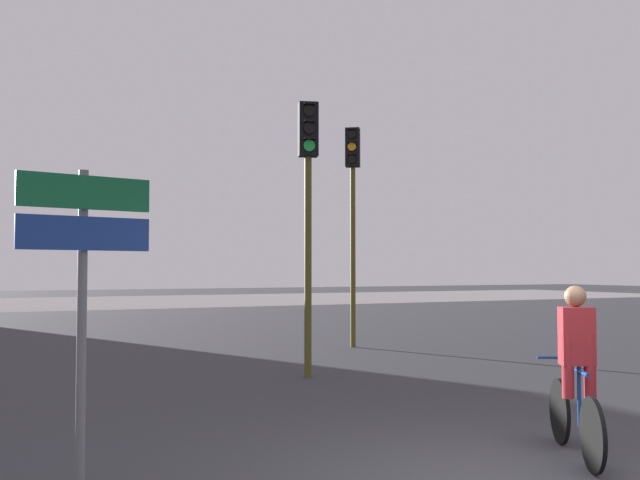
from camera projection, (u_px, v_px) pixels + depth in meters
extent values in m
cube|color=gray|center=(60.00, 303.00, 37.70)|extent=(80.00, 16.00, 0.01)
cylinder|color=#4C4719|center=(353.00, 257.00, 16.31)|extent=(0.12, 0.12, 4.13)
cube|color=black|center=(353.00, 148.00, 16.42)|extent=(0.40, 0.38, 0.90)
cylinder|color=black|center=(352.00, 134.00, 16.29)|extent=(0.17, 0.14, 0.19)
cube|color=black|center=(352.00, 129.00, 16.28)|extent=(0.22, 0.21, 0.02)
cylinder|color=orange|center=(352.00, 147.00, 16.28)|extent=(0.17, 0.14, 0.19)
cube|color=black|center=(352.00, 142.00, 16.27)|extent=(0.22, 0.21, 0.02)
cylinder|color=black|center=(352.00, 159.00, 16.27)|extent=(0.17, 0.14, 0.19)
cube|color=black|center=(352.00, 154.00, 16.26)|extent=(0.22, 0.21, 0.02)
cylinder|color=#4C4719|center=(308.00, 266.00, 11.74)|extent=(0.12, 0.12, 3.65)
cube|color=black|center=(308.00, 130.00, 11.83)|extent=(0.37, 0.32, 0.90)
cylinder|color=black|center=(309.00, 111.00, 11.71)|extent=(0.19, 0.08, 0.19)
cube|color=black|center=(309.00, 104.00, 11.69)|extent=(0.22, 0.17, 0.02)
cylinder|color=black|center=(309.00, 128.00, 11.70)|extent=(0.19, 0.08, 0.19)
cube|color=black|center=(309.00, 121.00, 11.68)|extent=(0.22, 0.17, 0.02)
cylinder|color=green|center=(309.00, 146.00, 11.68)|extent=(0.19, 0.08, 0.19)
cube|color=black|center=(309.00, 139.00, 11.67)|extent=(0.22, 0.17, 0.02)
cylinder|color=slate|center=(82.00, 327.00, 5.88)|extent=(0.08, 0.08, 2.60)
cube|color=#116038|center=(86.00, 192.00, 5.88)|extent=(1.09, 0.23, 0.28)
cube|color=navy|center=(85.00, 233.00, 5.87)|extent=(1.09, 0.23, 0.28)
cylinder|color=black|center=(560.00, 411.00, 7.25)|extent=(0.36, 0.60, 0.66)
cylinder|color=black|center=(593.00, 435.00, 6.20)|extent=(0.36, 0.60, 0.66)
cylinder|color=navy|center=(574.00, 369.00, 6.74)|extent=(0.45, 0.75, 0.04)
cylinder|color=navy|center=(579.00, 396.00, 6.58)|extent=(0.04, 0.04, 0.55)
cylinder|color=navy|center=(560.00, 357.00, 7.22)|extent=(0.42, 0.25, 0.03)
cylinder|color=maroon|center=(590.00, 366.00, 6.59)|extent=(0.11, 0.11, 0.60)
cylinder|color=maroon|center=(568.00, 366.00, 6.60)|extent=(0.11, 0.11, 0.60)
cube|color=maroon|center=(577.00, 336.00, 6.66)|extent=(0.36, 0.32, 0.54)
sphere|color=#846047|center=(575.00, 296.00, 6.70)|extent=(0.20, 0.20, 0.20)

